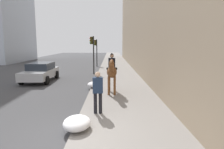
# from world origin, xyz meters

# --- Properties ---
(sidewalk_slab) EXTENTS (120.00, 3.80, 0.12)m
(sidewalk_slab) POSITION_xyz_m (0.00, -1.90, 0.06)
(sidewalk_slab) COLOR gray
(sidewalk_slab) RESTS_ON ground
(mounted_horse_near) EXTENTS (2.15, 0.61, 2.29)m
(mounted_horse_near) POSITION_xyz_m (5.31, -1.33, 1.39)
(mounted_horse_near) COLOR brown
(mounted_horse_near) RESTS_ON sidewalk_slab
(pedestrian_greeting) EXTENTS (0.30, 0.42, 1.70)m
(pedestrian_greeting) POSITION_xyz_m (1.98, -0.75, 1.10)
(pedestrian_greeting) COLOR black
(pedestrian_greeting) RESTS_ON sidewalk_slab
(car_near_lane) EXTENTS (4.37, 2.07, 1.44)m
(car_near_lane) POSITION_xyz_m (9.73, 4.22, 0.76)
(car_near_lane) COLOR #B7BABF
(car_near_lane) RESTS_ON ground
(traffic_light_near_curb) EXTENTS (0.20, 0.44, 3.62)m
(traffic_light_near_curb) POSITION_xyz_m (13.49, 0.46, 2.44)
(traffic_light_near_curb) COLOR black
(traffic_light_near_curb) RESTS_ON ground
(traffic_light_far_curb) EXTENTS (0.20, 0.44, 3.45)m
(traffic_light_far_curb) POSITION_xyz_m (20.08, 0.61, 2.33)
(traffic_light_far_curb) COLOR black
(traffic_light_far_curb) RESTS_ON ground
(snow_pile_near) EXTENTS (1.18, 0.91, 0.41)m
(snow_pile_near) POSITION_xyz_m (0.48, -0.15, 0.32)
(snow_pile_near) COLOR white
(snow_pile_near) RESTS_ON sidewalk_slab
(snow_pile_far) EXTENTS (1.01, 0.78, 0.35)m
(snow_pile_far) POSITION_xyz_m (6.95, -0.15, 0.29)
(snow_pile_far) COLOR white
(snow_pile_far) RESTS_ON sidewalk_slab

